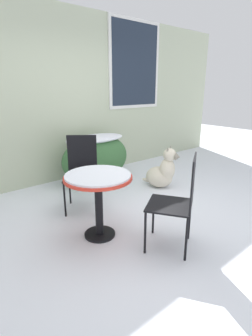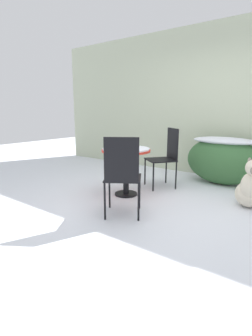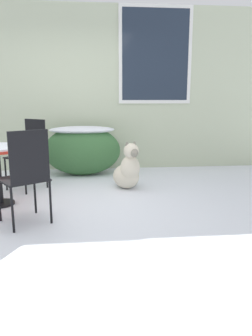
# 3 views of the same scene
# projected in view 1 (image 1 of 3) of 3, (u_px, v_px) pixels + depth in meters

# --- Properties ---
(ground_plane) EXTENTS (16.00, 16.00, 0.00)m
(ground_plane) POSITION_uv_depth(u_px,v_px,m) (157.00, 222.00, 3.23)
(ground_plane) COLOR white
(house_wall) EXTENTS (8.00, 0.10, 2.83)m
(house_wall) POSITION_uv_depth(u_px,v_px,m) (70.00, 95.00, 4.47)
(house_wall) COLOR #B2BC9E
(house_wall) RESTS_ON ground_plane
(shrub_left) EXTENTS (1.26, 0.64, 0.82)m
(shrub_left) POSITION_uv_depth(u_px,v_px,m) (96.00, 157.00, 4.49)
(shrub_left) COLOR #386638
(shrub_left) RESTS_ON ground_plane
(patio_table) EXTENTS (0.72, 0.72, 0.72)m
(patio_table) POSITION_uv_depth(u_px,v_px,m) (98.00, 186.00, 2.76)
(patio_table) COLOR black
(patio_table) RESTS_ON ground_plane
(patio_chair_near_table) EXTENTS (0.60, 0.60, 0.98)m
(patio_chair_near_table) POSITION_uv_depth(u_px,v_px,m) (82.00, 170.00, 3.48)
(patio_chair_near_table) COLOR black
(patio_chair_near_table) RESTS_ON ground_plane
(patio_chair_far_side) EXTENTS (0.59, 0.59, 0.98)m
(patio_chair_far_side) POSITION_uv_depth(u_px,v_px,m) (178.00, 199.00, 2.56)
(patio_chair_far_side) COLOR black
(patio_chair_far_side) RESTS_ON ground_plane
(dog) EXTENTS (0.49, 0.64, 0.69)m
(dog) POSITION_uv_depth(u_px,v_px,m) (162.00, 172.00, 4.27)
(dog) COLOR beige
(dog) RESTS_ON ground_plane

